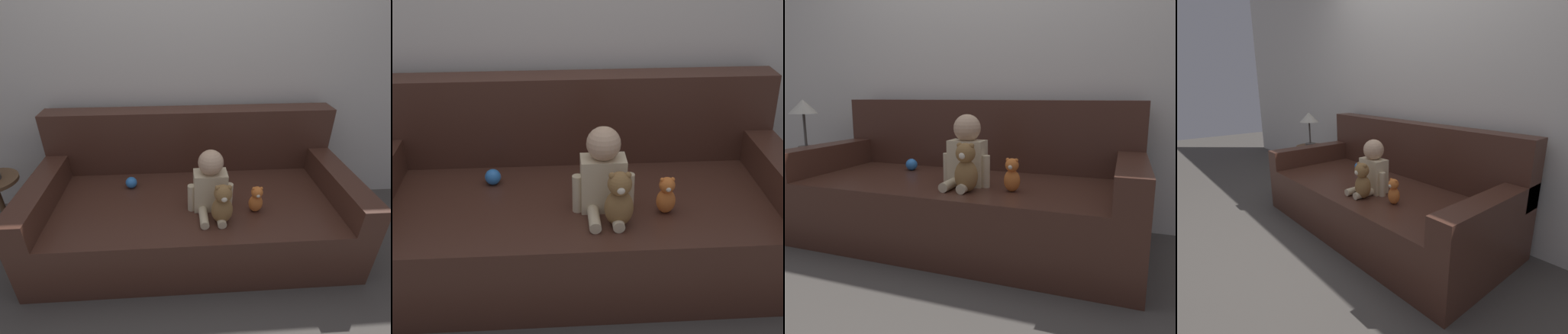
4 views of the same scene
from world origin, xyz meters
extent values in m
plane|color=#4C4742|center=(0.00, 0.00, 0.00)|extent=(12.00, 12.00, 0.00)
cube|color=silver|center=(0.00, 0.58, 1.30)|extent=(8.00, 0.05, 2.60)
cube|color=#47281E|center=(0.00, 0.00, 0.20)|extent=(2.15, 1.00, 0.40)
cube|color=#47281E|center=(0.00, 0.41, 0.64)|extent=(2.15, 0.18, 0.49)
cube|color=#47281E|center=(-1.00, 0.00, 0.49)|extent=(0.16, 1.00, 0.18)
cube|color=#47281E|center=(1.00, 0.00, 0.49)|extent=(0.16, 1.00, 0.18)
cube|color=beige|center=(0.10, -0.14, 0.53)|extent=(0.21, 0.12, 0.26)
sphere|color=tan|center=(0.10, -0.14, 0.74)|extent=(0.16, 0.16, 0.16)
cylinder|color=beige|center=(0.05, -0.28, 0.43)|extent=(0.05, 0.16, 0.05)
cylinder|color=beige|center=(0.15, -0.28, 0.43)|extent=(0.05, 0.16, 0.05)
cylinder|color=beige|center=(-0.02, -0.16, 0.49)|extent=(0.05, 0.05, 0.18)
cylinder|color=beige|center=(0.22, -0.16, 0.49)|extent=(0.05, 0.05, 0.18)
ellipsoid|color=olive|center=(0.16, -0.29, 0.49)|extent=(0.13, 0.11, 0.18)
sphere|color=olive|center=(0.16, -0.30, 0.62)|extent=(0.11, 0.11, 0.11)
sphere|color=olive|center=(0.12, -0.30, 0.66)|extent=(0.03, 0.03, 0.03)
sphere|color=olive|center=(0.19, -0.30, 0.66)|extent=(0.03, 0.03, 0.03)
sphere|color=beige|center=(0.16, -0.35, 0.61)|extent=(0.04, 0.04, 0.04)
ellipsoid|color=orange|center=(0.39, -0.20, 0.46)|extent=(0.09, 0.07, 0.12)
sphere|color=orange|center=(0.39, -0.21, 0.55)|extent=(0.07, 0.07, 0.07)
sphere|color=orange|center=(0.36, -0.21, 0.58)|extent=(0.02, 0.02, 0.02)
sphere|color=orange|center=(0.41, -0.21, 0.58)|extent=(0.02, 0.02, 0.02)
sphere|color=beige|center=(0.39, -0.24, 0.54)|extent=(0.03, 0.03, 0.03)
sphere|color=#337FDB|center=(-0.44, 0.13, 0.44)|extent=(0.08, 0.08, 0.08)
cylinder|color=brown|center=(-1.40, 0.15, 0.48)|extent=(0.33, 0.33, 0.03)
cylinder|color=brown|center=(-1.40, 0.15, 0.24)|extent=(0.04, 0.04, 0.47)
cylinder|color=#4C4742|center=(-1.40, 0.15, 0.51)|extent=(0.12, 0.12, 0.03)
cylinder|color=#4C4742|center=(-1.40, 0.15, 0.65)|extent=(0.02, 0.02, 0.25)
cone|color=#B7B2A3|center=(-1.40, 0.15, 0.84)|extent=(0.22, 0.22, 0.11)
camera|label=1|loc=(-0.10, -1.75, 1.62)|focal=28.00mm
camera|label=2|loc=(-0.12, -2.35, 1.74)|focal=50.00mm
camera|label=3|loc=(0.94, -2.15, 0.92)|focal=35.00mm
camera|label=4|loc=(1.81, -1.61, 1.23)|focal=28.00mm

